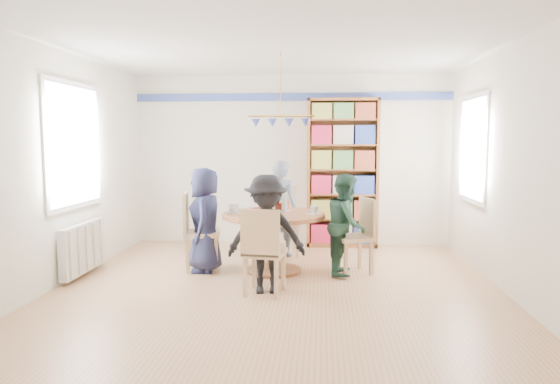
# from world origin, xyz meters

# --- Properties ---
(ground) EXTENTS (5.00, 5.00, 0.00)m
(ground) POSITION_xyz_m (0.00, 0.00, 0.00)
(ground) COLOR tan
(room_shell) EXTENTS (5.00, 5.00, 5.00)m
(room_shell) POSITION_xyz_m (-0.26, 0.87, 1.65)
(room_shell) COLOR white
(room_shell) RESTS_ON ground
(radiator) EXTENTS (0.12, 1.00, 0.60)m
(radiator) POSITION_xyz_m (-2.42, 0.30, 0.35)
(radiator) COLOR silver
(radiator) RESTS_ON ground
(dining_table) EXTENTS (1.30, 1.30, 0.75)m
(dining_table) POSITION_xyz_m (-0.11, 0.70, 0.56)
(dining_table) COLOR #975531
(dining_table) RESTS_ON ground
(chair_left) EXTENTS (0.52, 0.52, 1.00)m
(chair_left) POSITION_xyz_m (-1.11, 0.71, 0.55)
(chair_left) COLOR tan
(chair_left) RESTS_ON ground
(chair_right) EXTENTS (0.54, 0.54, 0.94)m
(chair_right) POSITION_xyz_m (0.97, 0.75, 0.52)
(chair_right) COLOR tan
(chair_right) RESTS_ON ground
(chair_far) EXTENTS (0.52, 0.52, 1.00)m
(chair_far) POSITION_xyz_m (-0.08, 1.70, 0.55)
(chair_far) COLOR tan
(chair_far) RESTS_ON ground
(chair_near) EXTENTS (0.47, 0.47, 0.95)m
(chair_near) POSITION_xyz_m (-0.13, -0.29, 0.52)
(chair_near) COLOR tan
(chair_near) RESTS_ON ground
(person_left) EXTENTS (0.51, 0.70, 1.32)m
(person_left) POSITION_xyz_m (-0.98, 0.65, 0.66)
(person_left) COLOR #171A34
(person_left) RESTS_ON ground
(person_right) EXTENTS (0.54, 0.66, 1.26)m
(person_right) POSITION_xyz_m (0.80, 0.68, 0.63)
(person_right) COLOR #1A3428
(person_right) RESTS_ON ground
(person_far) EXTENTS (0.59, 0.49, 1.38)m
(person_far) POSITION_xyz_m (-0.09, 1.64, 0.69)
(person_far) COLOR gray
(person_far) RESTS_ON ground
(person_near) EXTENTS (0.90, 0.60, 1.30)m
(person_near) POSITION_xyz_m (-0.10, -0.18, 0.65)
(person_near) COLOR black
(person_near) RESTS_ON ground
(bookshelf) EXTENTS (1.10, 0.33, 2.31)m
(bookshelf) POSITION_xyz_m (0.82, 2.34, 1.14)
(bookshelf) COLOR brown
(bookshelf) RESTS_ON ground
(tableware) EXTENTS (1.22, 1.22, 0.32)m
(tableware) POSITION_xyz_m (-0.13, 0.72, 0.82)
(tableware) COLOR white
(tableware) RESTS_ON dining_table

